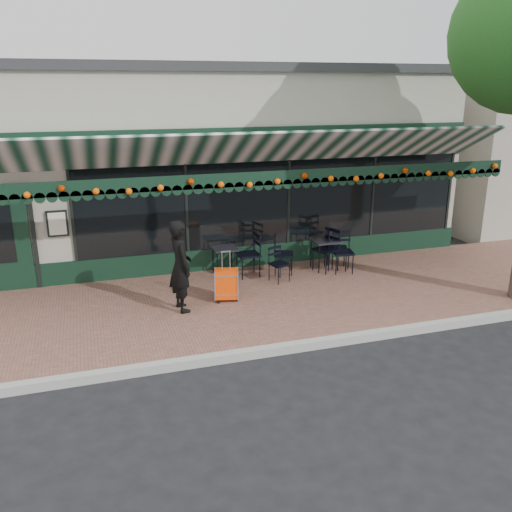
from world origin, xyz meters
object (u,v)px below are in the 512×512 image
object	(u,v)px
chair_a_front	(343,253)
chair_b_right	(284,254)
woman	(180,266)
chair_a_left	(326,250)
chair_a_right	(337,249)
chair_b_front	(279,264)
suitcase	(226,284)
cafe_table_a	(325,243)
chair_b_left	(248,255)
cafe_table_b	(225,251)

from	to	relation	value
chair_a_front	chair_b_right	xyz separation A→B (m)	(-1.31, 0.33, -0.02)
woman	chair_a_left	xyz separation A→B (m)	(3.54, 1.26, -0.38)
chair_a_right	chair_b_front	size ratio (longest dim) A/B	1.25
suitcase	chair_a_front	distance (m)	3.08
woman	chair_a_left	world-z (taller)	woman
cafe_table_a	chair_b_left	size ratio (longest dim) A/B	0.71
chair_a_right	woman	bearing A→B (deg)	129.55
cafe_table_b	suitcase	bearing A→B (deg)	-103.13
suitcase	chair_b_front	distance (m)	1.55
chair_b_front	woman	bearing A→B (deg)	-178.45
woman	chair_b_front	distance (m)	2.51
chair_a_left	chair_a_right	bearing A→B (deg)	76.14
suitcase	chair_b_front	bearing A→B (deg)	42.99
woman	chair_b_right	bearing A→B (deg)	-70.02
chair_a_left	chair_b_right	distance (m)	0.99
chair_b_left	chair_b_front	world-z (taller)	chair_b_left
cafe_table_b	chair_b_front	xyz separation A→B (m)	(1.03, -0.72, -0.20)
woman	cafe_table_a	bearing A→B (deg)	-77.15
suitcase	chair_b_left	size ratio (longest dim) A/B	1.04
cafe_table_b	chair_a_left	bearing A→B (deg)	-9.30
cafe_table_a	chair_a_left	distance (m)	0.18
woman	cafe_table_a	distance (m)	3.83
suitcase	chair_a_right	bearing A→B (deg)	36.01
chair_a_left	chair_b_left	size ratio (longest dim) A/B	1.00
chair_a_front	chair_a_left	bearing A→B (deg)	159.84
chair_b_left	chair_b_front	size ratio (longest dim) A/B	1.28
cafe_table_b	chair_a_front	world-z (taller)	chair_a_front
suitcase	cafe_table_b	distance (m)	1.51
suitcase	chair_b_front	world-z (taller)	suitcase
cafe_table_b	chair_b_right	world-z (taller)	chair_b_right
cafe_table_b	chair_a_front	distance (m)	2.67
chair_a_right	chair_a_front	world-z (taller)	chair_a_right
chair_b_left	chair_b_front	distance (m)	0.77
chair_a_front	chair_b_left	bearing A→B (deg)	-178.25
woman	suitcase	world-z (taller)	woman
cafe_table_a	chair_a_left	xyz separation A→B (m)	(-0.03, -0.13, -0.13)
chair_b_left	chair_a_front	bearing A→B (deg)	78.31
cafe_table_a	chair_a_left	bearing A→B (deg)	-101.93
suitcase	chair_b_right	world-z (taller)	suitcase
suitcase	chair_b_left	bearing A→B (deg)	71.64
woman	chair_a_right	xyz separation A→B (m)	(3.84, 1.31, -0.39)
chair_a_front	chair_a_right	bearing A→B (deg)	107.27
woman	chair_b_right	xyz separation A→B (m)	(2.55, 1.38, -0.43)
woman	chair_a_right	size ratio (longest dim) A/B	1.82
cafe_table_a	chair_a_right	distance (m)	0.32
cafe_table_b	chair_b_front	world-z (taller)	chair_b_front
cafe_table_b	chair_b_right	xyz separation A→B (m)	(1.30, -0.25, -0.14)
chair_b_front	chair_b_left	bearing A→B (deg)	114.88
chair_a_right	chair_b_right	size ratio (longest dim) A/B	1.07
cafe_table_b	chair_b_right	bearing A→B (deg)	-11.07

